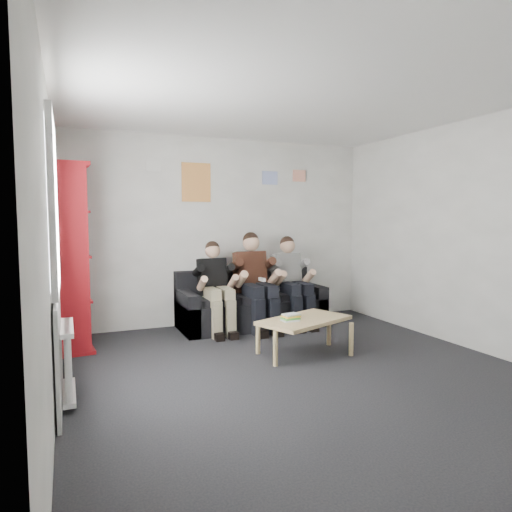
{
  "coord_description": "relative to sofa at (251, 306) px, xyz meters",
  "views": [
    {
      "loc": [
        -2.13,
        -3.88,
        1.55
      ],
      "look_at": [
        0.03,
        1.3,
        1.08
      ],
      "focal_mm": 32.0,
      "sensor_mm": 36.0,
      "label": 1
    }
  ],
  "objects": [
    {
      "name": "radiator",
      "position": [
        -2.43,
        -1.91,
        0.07
      ],
      "size": [
        0.1,
        0.64,
        0.6
      ],
      "color": "white",
      "rests_on": "ground"
    },
    {
      "name": "poster_pink",
      "position": [
        0.97,
        0.38,
        1.92
      ],
      "size": [
        0.22,
        0.01,
        0.18
      ],
      "primitive_type": "cube",
      "color": "#DA44B1",
      "rests_on": "room_shell"
    },
    {
      "name": "sofa",
      "position": [
        0.0,
        0.0,
        0.0
      ],
      "size": [
        2.05,
        0.84,
        0.79
      ],
      "color": "black",
      "rests_on": "ground"
    },
    {
      "name": "person_right",
      "position": [
        0.57,
        -0.19,
        0.35
      ],
      "size": [
        0.4,
        0.85,
        1.28
      ],
      "rotation": [
        0.0,
        0.0,
        0.02
      ],
      "color": "silver",
      "rests_on": "sofa"
    },
    {
      "name": "person_middle",
      "position": [
        -0.0,
        -0.2,
        0.37
      ],
      "size": [
        0.43,
        0.92,
        1.35
      ],
      "rotation": [
        0.0,
        0.0,
        -0.02
      ],
      "color": "#442116",
      "rests_on": "sofa"
    },
    {
      "name": "room_shell",
      "position": [
        -0.28,
        -2.11,
        1.07
      ],
      "size": [
        5.0,
        5.0,
        5.0
      ],
      "color": "black",
      "rests_on": "ground"
    },
    {
      "name": "game_cases",
      "position": [
        -0.14,
        -1.54,
        0.16
      ],
      "size": [
        0.24,
        0.22,
        0.06
      ],
      "rotation": [
        0.0,
        0.0,
        0.01
      ],
      "color": "silver",
      "rests_on": "coffee_table"
    },
    {
      "name": "poster_sign",
      "position": [
        -1.28,
        0.38,
        1.97
      ],
      "size": [
        0.2,
        0.01,
        0.14
      ],
      "primitive_type": "cube",
      "color": "white",
      "rests_on": "room_shell"
    },
    {
      "name": "poster_blue",
      "position": [
        0.47,
        0.38,
        1.87
      ],
      "size": [
        0.25,
        0.01,
        0.2
      ],
      "primitive_type": "cube",
      "color": "#416EDD",
      "rests_on": "room_shell"
    },
    {
      "name": "person_left",
      "position": [
        -0.57,
        -0.19,
        0.33
      ],
      "size": [
        0.37,
        0.8,
        1.23
      ],
      "rotation": [
        0.0,
        0.0,
        0.02
      ],
      "color": "black",
      "rests_on": "sofa"
    },
    {
      "name": "coffee_table",
      "position": [
        0.04,
        -1.53,
        0.08
      ],
      "size": [
        1.04,
        0.57,
        0.42
      ],
      "rotation": [
        0.0,
        0.0,
        0.38
      ],
      "color": "tan",
      "rests_on": "ground"
    },
    {
      "name": "poster_large",
      "position": [
        -0.68,
        0.38,
        1.77
      ],
      "size": [
        0.42,
        0.01,
        0.55
      ],
      "primitive_type": "cube",
      "color": "#E7D251",
      "rests_on": "room_shell"
    },
    {
      "name": "bookshelf",
      "position": [
        -2.34,
        -0.15,
        0.8
      ],
      "size": [
        0.33,
        0.98,
        2.17
      ],
      "rotation": [
        0.0,
        0.0,
        0.1
      ],
      "color": "maroon",
      "rests_on": "ground"
    },
    {
      "name": "window",
      "position": [
        -2.5,
        -1.91,
        0.74
      ],
      "size": [
        0.05,
        1.3,
        2.36
      ],
      "color": "white",
      "rests_on": "room_shell"
    }
  ]
}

